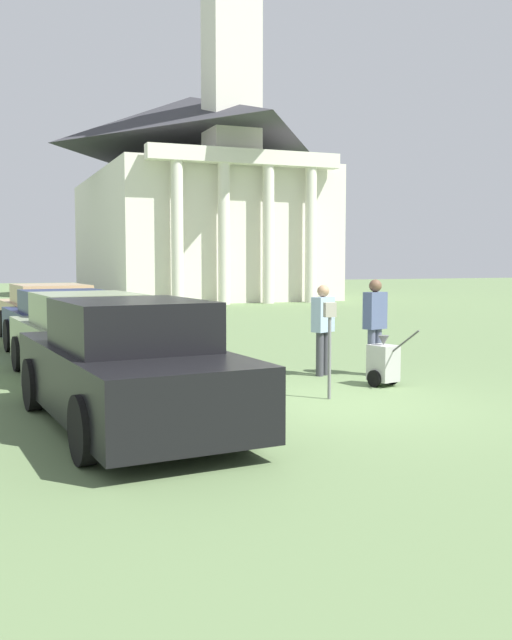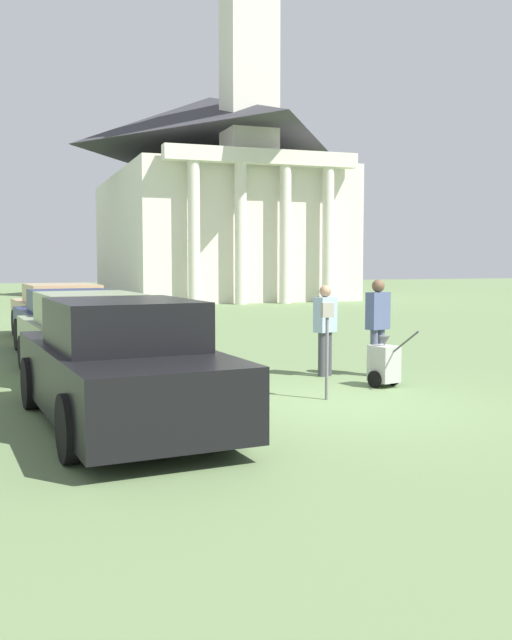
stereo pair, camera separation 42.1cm
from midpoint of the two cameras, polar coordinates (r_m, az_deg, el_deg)
name	(u,v)px [view 1 (the left image)]	position (r m, az deg, el deg)	size (l,w,h in m)	color
ground_plane	(333,404)	(10.45, 5.04, -6.74)	(120.00, 120.00, 0.00)	#607A4C
parked_car_black	(128,368)	(9.12, -11.49, -3.80)	(2.35, 4.97, 1.60)	black
parked_car_sage	(85,340)	(12.82, -14.43, -1.55)	(2.31, 5.03, 1.52)	gray
parked_car_navy	(65,326)	(15.81, -15.78, -0.45)	(2.39, 5.41, 1.45)	#19234C
parked_car_tan	(50,314)	(19.16, -16.79, 0.44)	(2.43, 5.46, 1.48)	tan
parking_meter	(330,332)	(10.68, 4.79, -1.00)	(0.18, 0.09, 1.46)	slate
person_worker	(323,324)	(12.89, 4.45, -0.36)	(0.47, 0.38, 1.64)	#3F3F47
person_supervisor	(375,321)	(13.04, 8.58, -0.05)	(0.47, 0.33, 1.74)	#515670
equipment_cart	(383,363)	(12.00, 9.17, -3.40)	(0.52, 1.00, 1.00)	#B2B2AD
church	(193,192)	(42.84, -5.34, 10.16)	(11.58, 18.51, 24.65)	silver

